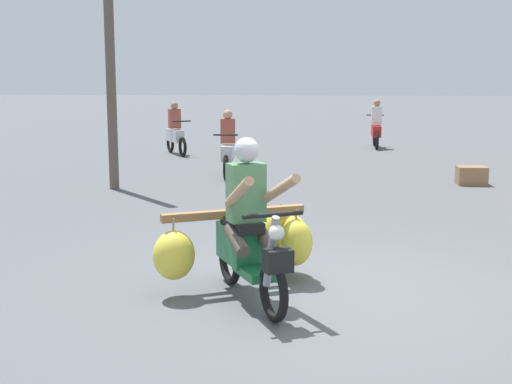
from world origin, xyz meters
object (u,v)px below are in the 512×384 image
at_px(motorbike_distant_far_ahead, 376,128).
at_px(utility_pole, 110,49).
at_px(motorbike_main_loaded, 254,238).
at_px(motorbike_distant_ahead_right, 175,133).
at_px(produce_crate, 472,176).
at_px(motorbike_distant_ahead_left, 228,149).

distance_m(motorbike_distant_far_ahead, utility_pole, 9.73).
xyz_separation_m(motorbike_main_loaded, utility_pole, (-3.03, 6.10, 2.06)).
bearing_deg(utility_pole, motorbike_main_loaded, -63.57).
distance_m(motorbike_main_loaded, motorbike_distant_ahead_right, 12.15).
height_order(motorbike_distant_far_ahead, produce_crate, motorbike_distant_far_ahead).
height_order(produce_crate, utility_pole, utility_pole).
relative_size(motorbike_distant_ahead_right, motorbike_distant_far_ahead, 0.91).
relative_size(produce_crate, utility_pole, 0.11).
bearing_deg(motorbike_distant_ahead_left, motorbike_main_loaded, -82.43).
bearing_deg(motorbike_distant_far_ahead, motorbike_distant_ahead_right, -161.04).
bearing_deg(motorbike_distant_ahead_left, motorbike_distant_ahead_right, 114.91).
bearing_deg(motorbike_distant_ahead_left, motorbike_distant_far_ahead, 57.09).
distance_m(motorbike_main_loaded, motorbike_distant_far_ahead, 13.97).
bearing_deg(motorbike_main_loaded, motorbike_distant_ahead_left, 97.57).
xyz_separation_m(motorbike_main_loaded, motorbike_distant_ahead_left, (-1.06, 7.95, 0.03)).
height_order(motorbike_main_loaded, motorbike_distant_ahead_right, motorbike_main_loaded).
height_order(motorbike_main_loaded, utility_pole, utility_pole).
bearing_deg(motorbike_distant_far_ahead, motorbike_main_loaded, -101.05).
distance_m(motorbike_distant_ahead_left, utility_pole, 3.38).
bearing_deg(motorbike_distant_ahead_left, produce_crate, -10.88).
relative_size(motorbike_distant_far_ahead, produce_crate, 2.90).
relative_size(motorbike_main_loaded, utility_pole, 0.40).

